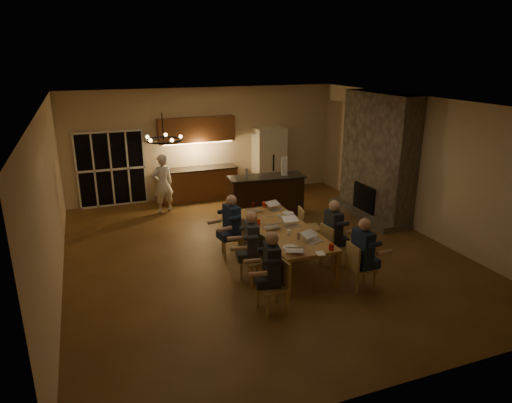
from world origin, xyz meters
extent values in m
plane|color=brown|center=(0.00, 0.00, 0.00)|extent=(9.00, 9.00, 0.00)
cube|color=#D0B393|center=(0.00, 4.52, 1.60)|extent=(8.00, 0.04, 3.20)
cube|color=#D0B393|center=(-4.02, 0.00, 1.60)|extent=(0.04, 9.00, 3.20)
cube|color=#D0B393|center=(4.02, 0.00, 1.60)|extent=(0.04, 9.00, 3.20)
cube|color=white|center=(0.00, 0.00, 3.22)|extent=(8.00, 9.00, 0.04)
cube|color=black|center=(-2.70, 4.47, 1.05)|extent=(1.86, 0.08, 2.10)
cube|color=#6B6054|center=(3.70, 1.20, 1.60)|extent=(0.58, 2.50, 3.20)
cube|color=beige|center=(1.90, 4.15, 1.00)|extent=(0.90, 0.68, 2.00)
cube|color=#B28E47|center=(0.25, -0.58, 0.38)|extent=(1.10, 2.81, 0.75)
cube|color=black|center=(1.00, 2.16, 0.54)|extent=(2.04, 0.86, 1.08)
imported|color=white|center=(-1.48, 3.41, 0.80)|extent=(0.66, 0.53, 1.60)
torus|color=black|center=(-2.09, -0.88, 2.75)|extent=(0.61, 0.61, 0.03)
cylinder|color=white|center=(0.20, -0.96, 0.80)|extent=(0.08, 0.08, 0.10)
cylinder|color=white|center=(0.40, -0.07, 0.80)|extent=(0.08, 0.08, 0.10)
cylinder|color=white|center=(-0.09, 0.18, 0.80)|extent=(0.08, 0.08, 0.10)
cylinder|color=red|center=(0.62, -1.88, 0.81)|extent=(0.10, 0.10, 0.12)
cylinder|color=red|center=(-0.16, -0.23, 0.81)|extent=(0.08, 0.08, 0.12)
cylinder|color=red|center=(0.39, 0.78, 0.81)|extent=(0.10, 0.10, 0.12)
cylinder|color=#B2B2B7|center=(0.29, -1.21, 0.81)|extent=(0.06, 0.06, 0.12)
cylinder|color=#3F0F0C|center=(0.14, 0.85, 0.81)|extent=(0.06, 0.06, 0.12)
cylinder|color=white|center=(0.58, -1.19, 0.76)|extent=(0.24, 0.24, 0.02)
cylinder|color=white|center=(-0.04, -1.55, 0.76)|extent=(0.28, 0.28, 0.02)
cylinder|color=white|center=(0.71, 0.17, 0.76)|extent=(0.26, 0.26, 0.02)
cube|color=white|center=(0.36, -1.96, 0.76)|extent=(0.18, 0.22, 0.01)
cylinder|color=#99999E|center=(0.47, 2.19, 1.20)|extent=(0.08, 0.08, 0.24)
cube|color=silver|center=(1.49, 2.12, 1.31)|extent=(0.19, 0.19, 0.46)
camera|label=1|loc=(-3.33, -8.43, 4.13)|focal=32.00mm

